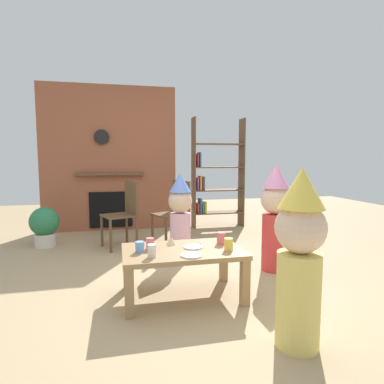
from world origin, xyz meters
TOP-DOWN VIEW (x-y plane):
  - ground_plane at (0.00, 0.00)m, footprint 12.00×12.00m
  - brick_fireplace_feature at (-0.76, 2.60)m, footprint 2.20×0.28m
  - bookshelf at (1.01, 2.40)m, footprint 0.90×0.28m
  - coffee_table at (-0.11, -0.35)m, footprint 1.02×0.64m
  - paper_cup_near_left at (-0.47, -0.36)m, footprint 0.08×0.08m
  - paper_cup_near_right at (-0.38, -0.29)m, footprint 0.07×0.07m
  - paper_cup_center at (0.27, -0.48)m, footprint 0.08×0.08m
  - paper_cup_far_left at (-0.39, -0.53)m, footprint 0.07×0.07m
  - paper_cup_far_right at (0.27, -0.27)m, footprint 0.08×0.08m
  - paper_plate_front at (-0.08, -0.56)m, footprint 0.18×0.18m
  - paper_plate_rear at (-0.01, -0.33)m, footprint 0.17×0.17m
  - birthday_cake_slice at (-0.18, -0.19)m, footprint 0.10×0.10m
  - table_fork at (0.12, -0.15)m, footprint 0.07×0.14m
  - child_with_cone_hat at (0.46, -1.26)m, footprint 0.32×0.32m
  - child_in_pink at (1.00, 0.10)m, footprint 0.32×0.32m
  - child_by_the_chairs at (0.08, 0.73)m, footprint 0.29×0.29m
  - dining_chair_left at (-0.55, 1.41)m, footprint 0.51×0.51m
  - dining_chair_middle at (0.13, 1.34)m, footprint 0.52×0.52m
  - potted_plant_tall at (1.93, 1.60)m, footprint 0.58×0.58m
  - potted_plant_short at (-1.63, 1.66)m, footprint 0.39×0.39m

SIDE VIEW (x-z plane):
  - ground_plane at x=0.00m, z-range 0.00..0.00m
  - potted_plant_short at x=-1.63m, z-range 0.03..0.57m
  - coffee_table at x=-0.11m, z-range 0.15..0.57m
  - table_fork at x=0.12m, z-range 0.43..0.43m
  - paper_plate_front at x=-0.08m, z-range 0.43..0.44m
  - paper_plate_rear at x=-0.01m, z-range 0.43..0.44m
  - birthday_cake_slice at x=-0.18m, z-range 0.43..0.50m
  - potted_plant_tall at x=1.93m, z-range 0.08..0.86m
  - paper_cup_near_left at x=-0.47m, z-range 0.43..0.52m
  - paper_cup_near_right at x=-0.38m, z-range 0.43..0.52m
  - paper_cup_far_left at x=-0.39m, z-range 0.43..0.53m
  - paper_cup_center at x=0.27m, z-range 0.43..0.53m
  - paper_cup_far_right at x=0.27m, z-range 0.43..0.53m
  - dining_chair_left at x=-0.55m, z-range 0.06..0.96m
  - dining_chair_middle at x=0.13m, z-range 0.06..0.96m
  - child_by_the_chairs at x=0.08m, z-range 0.03..1.07m
  - child_in_pink at x=1.00m, z-range 0.03..1.18m
  - child_with_cone_hat at x=0.46m, z-range 0.03..1.19m
  - bookshelf at x=1.01m, z-range -0.10..1.80m
  - brick_fireplace_feature at x=-0.76m, z-range -0.01..2.39m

